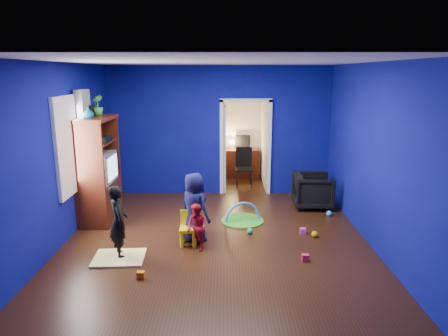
{
  "coord_description": "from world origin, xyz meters",
  "views": [
    {
      "loc": [
        0.15,
        -6.17,
        2.74
      ],
      "look_at": [
        0.12,
        0.4,
        1.16
      ],
      "focal_mm": 32.0,
      "sensor_mm": 36.0,
      "label": 1
    }
  ],
  "objects_px": {
    "vase": "(88,113)",
    "kid_chair": "(188,230)",
    "child_navy": "(194,208)",
    "toddler_red": "(197,227)",
    "play_mat": "(242,220)",
    "folding_chair": "(244,168)",
    "crt_tv": "(100,168)",
    "armchair": "(313,191)",
    "hopper_ball": "(193,225)",
    "child_black": "(119,221)",
    "tv_armoire": "(98,170)",
    "study_desk": "(242,163)"
  },
  "relations": [
    {
      "from": "vase",
      "to": "kid_chair",
      "type": "relative_size",
      "value": 0.4
    },
    {
      "from": "child_navy",
      "to": "kid_chair",
      "type": "xyz_separation_m",
      "value": [
        -0.09,
        -0.14,
        -0.33
      ]
    },
    {
      "from": "toddler_red",
      "to": "play_mat",
      "type": "relative_size",
      "value": 0.94
    },
    {
      "from": "toddler_red",
      "to": "folding_chair",
      "type": "xyz_separation_m",
      "value": [
        0.9,
        3.62,
        0.08
      ]
    },
    {
      "from": "crt_tv",
      "to": "folding_chair",
      "type": "distance_m",
      "value": 3.64
    },
    {
      "from": "armchair",
      "to": "folding_chair",
      "type": "distance_m",
      "value": 2.06
    },
    {
      "from": "hopper_ball",
      "to": "kid_chair",
      "type": "relative_size",
      "value": 0.74
    },
    {
      "from": "play_mat",
      "to": "folding_chair",
      "type": "xyz_separation_m",
      "value": [
        0.13,
        2.36,
        0.45
      ]
    },
    {
      "from": "child_black",
      "to": "hopper_ball",
      "type": "distance_m",
      "value": 1.38
    },
    {
      "from": "tv_armoire",
      "to": "crt_tv",
      "type": "xyz_separation_m",
      "value": [
        0.04,
        0.0,
        0.04
      ]
    },
    {
      "from": "crt_tv",
      "to": "hopper_ball",
      "type": "distance_m",
      "value": 2.1
    },
    {
      "from": "child_black",
      "to": "study_desk",
      "type": "xyz_separation_m",
      "value": [
        2.06,
        4.81,
        -0.18
      ]
    },
    {
      "from": "crt_tv",
      "to": "kid_chair",
      "type": "bearing_deg",
      "value": -33.34
    },
    {
      "from": "armchair",
      "to": "vase",
      "type": "height_order",
      "value": "vase"
    },
    {
      "from": "vase",
      "to": "play_mat",
      "type": "distance_m",
      "value": 3.39
    },
    {
      "from": "vase",
      "to": "folding_chair",
      "type": "relative_size",
      "value": 0.22
    },
    {
      "from": "study_desk",
      "to": "folding_chair",
      "type": "height_order",
      "value": "folding_chair"
    },
    {
      "from": "armchair",
      "to": "vase",
      "type": "distance_m",
      "value": 4.64
    },
    {
      "from": "study_desk",
      "to": "armchair",
      "type": "bearing_deg",
      "value": -61.4
    },
    {
      "from": "child_black",
      "to": "child_navy",
      "type": "height_order",
      "value": "child_navy"
    },
    {
      "from": "hopper_ball",
      "to": "folding_chair",
      "type": "distance_m",
      "value": 3.21
    },
    {
      "from": "armchair",
      "to": "hopper_ball",
      "type": "bearing_deg",
      "value": 124.16
    },
    {
      "from": "vase",
      "to": "armchair",
      "type": "bearing_deg",
      "value": 14.04
    },
    {
      "from": "child_navy",
      "to": "hopper_ball",
      "type": "xyz_separation_m",
      "value": [
        -0.05,
        0.25,
        -0.4
      ]
    },
    {
      "from": "toddler_red",
      "to": "crt_tv",
      "type": "bearing_deg",
      "value": -170.14
    },
    {
      "from": "tv_armoire",
      "to": "folding_chair",
      "type": "relative_size",
      "value": 2.13
    },
    {
      "from": "kid_chair",
      "to": "play_mat",
      "type": "xyz_separation_m",
      "value": [
        0.92,
        1.06,
        -0.24
      ]
    },
    {
      "from": "armchair",
      "to": "kid_chair",
      "type": "distance_m",
      "value": 3.06
    },
    {
      "from": "armchair",
      "to": "child_navy",
      "type": "xyz_separation_m",
      "value": [
        -2.32,
        -1.75,
        0.23
      ]
    },
    {
      "from": "vase",
      "to": "play_mat",
      "type": "bearing_deg",
      "value": 4.81
    },
    {
      "from": "hopper_ball",
      "to": "play_mat",
      "type": "xyz_separation_m",
      "value": [
        0.88,
        0.68,
        -0.17
      ]
    },
    {
      "from": "study_desk",
      "to": "hopper_ball",
      "type": "bearing_deg",
      "value": -104.18
    },
    {
      "from": "tv_armoire",
      "to": "hopper_ball",
      "type": "relative_size",
      "value": 5.32
    },
    {
      "from": "vase",
      "to": "folding_chair",
      "type": "distance_m",
      "value": 4.15
    },
    {
      "from": "hopper_ball",
      "to": "vase",
      "type": "bearing_deg",
      "value": 166.05
    },
    {
      "from": "armchair",
      "to": "tv_armoire",
      "type": "relative_size",
      "value": 0.4
    },
    {
      "from": "child_black",
      "to": "armchair",
      "type": "bearing_deg",
      "value": -80.82
    },
    {
      "from": "child_navy",
      "to": "folding_chair",
      "type": "bearing_deg",
      "value": -64.42
    },
    {
      "from": "tv_armoire",
      "to": "crt_tv",
      "type": "bearing_deg",
      "value": 0.0
    },
    {
      "from": "child_black",
      "to": "tv_armoire",
      "type": "distance_m",
      "value": 1.79
    },
    {
      "from": "hopper_ball",
      "to": "tv_armoire",
      "type": "bearing_deg",
      "value": 157.5
    },
    {
      "from": "tv_armoire",
      "to": "crt_tv",
      "type": "distance_m",
      "value": 0.06
    },
    {
      "from": "tv_armoire",
      "to": "hopper_ball",
      "type": "xyz_separation_m",
      "value": [
        1.81,
        -0.75,
        -0.8
      ]
    },
    {
      "from": "armchair",
      "to": "child_black",
      "type": "distance_m",
      "value": 4.13
    },
    {
      "from": "armchair",
      "to": "vase",
      "type": "relative_size",
      "value": 3.89
    },
    {
      "from": "hopper_ball",
      "to": "kid_chair",
      "type": "xyz_separation_m",
      "value": [
        -0.04,
        -0.39,
        0.07
      ]
    },
    {
      "from": "toddler_red",
      "to": "crt_tv",
      "type": "height_order",
      "value": "crt_tv"
    },
    {
      "from": "child_navy",
      "to": "vase",
      "type": "bearing_deg",
      "value": 21.24
    },
    {
      "from": "tv_armoire",
      "to": "folding_chair",
      "type": "xyz_separation_m",
      "value": [
        2.82,
        2.29,
        -0.52
      ]
    },
    {
      "from": "tv_armoire",
      "to": "toddler_red",
      "type": "bearing_deg",
      "value": -34.88
    }
  ]
}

